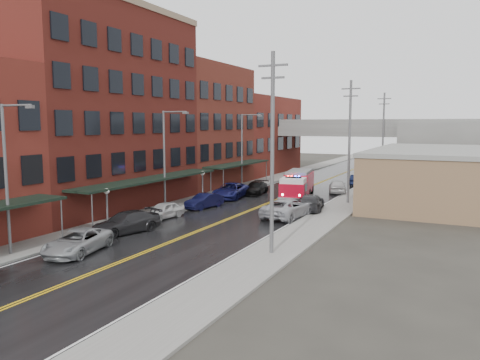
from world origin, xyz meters
The scene contains 32 objects.
road centered at (0.00, 30.00, 0.01)m, with size 11.00×160.00×0.02m, color black.
sidewalk_left centered at (-7.30, 30.00, 0.07)m, with size 3.00×160.00×0.15m, color slate.
sidewalk_right centered at (7.30, 30.00, 0.07)m, with size 3.00×160.00×0.15m, color slate.
curb_left centered at (-5.65, 30.00, 0.07)m, with size 0.30×160.00×0.15m, color gray.
curb_right centered at (5.65, 30.00, 0.07)m, with size 0.30×160.00×0.15m, color gray.
brick_building_b centered at (-13.30, 23.00, 9.00)m, with size 9.00×20.00×18.00m, color #4F1715.
brick_building_c centered at (-13.30, 40.50, 7.50)m, with size 9.00×15.00×15.00m, color #5D281C.
brick_building_far centered at (-13.30, 58.00, 6.00)m, with size 9.00×20.00×12.00m, color maroon.
tan_building centered at (16.00, 40.00, 2.50)m, with size 14.00×22.00×5.00m, color olive.
right_far_block centered at (18.00, 70.00, 4.00)m, with size 18.00×30.00×8.00m, color slate.
awning_1 centered at (-7.49, 23.00, 2.99)m, with size 2.60×18.00×3.09m.
awning_2 centered at (-7.49, 40.50, 2.99)m, with size 2.60×13.00×3.09m.
globe_lamp_1 centered at (-6.40, 16.00, 2.31)m, with size 0.44×0.44×3.12m.
globe_lamp_2 centered at (-6.40, 30.00, 2.31)m, with size 0.44×0.44×3.12m.
street_lamp_0 centered at (-6.55, 8.00, 5.19)m, with size 2.64×0.22×9.00m.
street_lamp_1 centered at (-6.55, 24.00, 5.19)m, with size 2.64×0.22×9.00m.
street_lamp_2 centered at (-6.55, 40.00, 5.19)m, with size 2.64×0.22×9.00m.
utility_pole_0 centered at (7.20, 15.00, 6.31)m, with size 1.80×0.24×12.00m.
utility_pole_1 centered at (7.20, 35.00, 6.31)m, with size 1.80×0.24×12.00m.
utility_pole_2 centered at (7.20, 55.00, 6.31)m, with size 1.80×0.24×12.00m.
overpass centered at (0.00, 62.00, 5.99)m, with size 40.00×10.00×7.50m.
fire_truck centered at (1.58, 36.15, 1.56)m, with size 4.19×8.18×2.87m.
parked_car_left_2 centered at (-3.60, 10.20, 0.72)m, with size 2.37×5.15×1.43m, color #969A9D.
parked_car_left_3 centered at (-4.41, 15.70, 0.77)m, with size 2.15×5.29×1.54m, color #242326.
parked_car_left_4 centered at (-5.00, 21.20, 0.69)m, with size 1.62×4.04×1.38m, color silver.
parked_car_left_5 centered at (-4.34, 26.77, 0.69)m, with size 1.46×4.19×1.38m, color black.
parked_car_left_6 centered at (-4.83, 33.20, 0.80)m, with size 2.67×5.79×1.61m, color #151751.
parked_car_left_7 centered at (-3.60, 36.88, 0.70)m, with size 1.95×4.80×1.39m, color black.
parked_car_right_0 centered at (4.19, 26.00, 0.82)m, with size 2.71×5.88×1.63m, color #A6A8AE.
parked_car_right_1 centered at (5.00, 29.90, 0.76)m, with size 2.13×5.25×1.52m, color #2A292C.
parked_car_right_2 centered at (4.43, 41.80, 0.79)m, with size 1.86×4.63×1.58m, color #B4B4B4.
parked_car_right_3 centered at (5.00, 49.57, 0.69)m, with size 1.47×4.21×1.39m, color black.
Camera 1 is at (17.48, -10.52, 7.87)m, focal length 35.00 mm.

